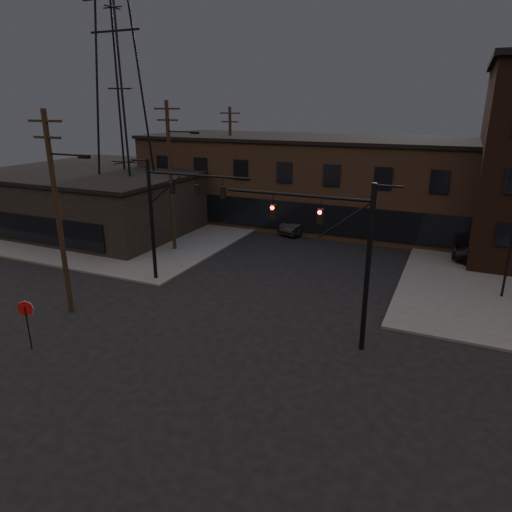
# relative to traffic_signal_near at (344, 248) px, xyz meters

# --- Properties ---
(ground) EXTENTS (140.00, 140.00, 0.00)m
(ground) POSITION_rel_traffic_signal_near_xyz_m (-5.36, -4.50, -4.93)
(ground) COLOR black
(ground) RESTS_ON ground
(sidewalk_nw) EXTENTS (30.00, 30.00, 0.15)m
(sidewalk_nw) POSITION_rel_traffic_signal_near_xyz_m (-27.36, 17.50, -4.86)
(sidewalk_nw) COLOR #474744
(sidewalk_nw) RESTS_ON ground
(building_row) EXTENTS (40.00, 12.00, 8.00)m
(building_row) POSITION_rel_traffic_signal_near_xyz_m (-5.36, 23.50, -0.93)
(building_row) COLOR brown
(building_row) RESTS_ON ground
(building_left) EXTENTS (16.00, 12.00, 5.00)m
(building_left) POSITION_rel_traffic_signal_near_xyz_m (-25.36, 11.50, -2.43)
(building_left) COLOR black
(building_left) RESTS_ON ground
(traffic_signal_near) EXTENTS (7.12, 0.24, 8.00)m
(traffic_signal_near) POSITION_rel_traffic_signal_near_xyz_m (0.00, 0.00, 0.00)
(traffic_signal_near) COLOR black
(traffic_signal_near) RESTS_ON ground
(traffic_signal_far) EXTENTS (7.12, 0.24, 8.00)m
(traffic_signal_far) POSITION_rel_traffic_signal_near_xyz_m (-12.07, 3.50, 0.08)
(traffic_signal_far) COLOR black
(traffic_signal_far) RESTS_ON ground
(stop_sign) EXTENTS (0.72, 0.33, 2.48)m
(stop_sign) POSITION_rel_traffic_signal_near_xyz_m (-13.36, -6.49, -3.09)
(stop_sign) COLOR black
(stop_sign) RESTS_ON ground
(utility_pole_near) EXTENTS (3.70, 0.28, 11.00)m
(utility_pole_near) POSITION_rel_traffic_signal_near_xyz_m (-14.79, -2.50, 0.94)
(utility_pole_near) COLOR black
(utility_pole_near) RESTS_ON ground
(utility_pole_mid) EXTENTS (3.70, 0.28, 11.50)m
(utility_pole_mid) POSITION_rel_traffic_signal_near_xyz_m (-15.79, 9.50, 1.19)
(utility_pole_mid) COLOR black
(utility_pole_mid) RESTS_ON ground
(utility_pole_far) EXTENTS (2.20, 0.28, 11.00)m
(utility_pole_far) POSITION_rel_traffic_signal_near_xyz_m (-16.86, 21.50, 0.85)
(utility_pole_far) COLOR black
(utility_pole_far) RESTS_ON ground
(transmission_tower) EXTENTS (7.00, 7.00, 25.00)m
(transmission_tower) POSITION_rel_traffic_signal_near_xyz_m (-23.36, 13.50, 7.57)
(transmission_tower) COLOR black
(transmission_tower) RESTS_ON ground
(parked_car_lot_a) EXTENTS (4.96, 2.27, 1.65)m
(parked_car_lot_a) POSITION_rel_traffic_signal_near_xyz_m (7.03, 15.41, -3.96)
(parked_car_lot_a) COLOR black
(parked_car_lot_a) RESTS_ON sidewalk_ne
(car_crossing) EXTENTS (3.25, 5.38, 1.67)m
(car_crossing) POSITION_rel_traffic_signal_near_xyz_m (-8.23, 18.91, -4.09)
(car_crossing) COLOR black
(car_crossing) RESTS_ON ground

